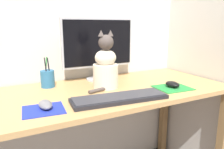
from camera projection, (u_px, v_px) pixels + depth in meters
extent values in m
cube|color=beige|center=(81.00, 3.00, 1.45)|extent=(7.00, 0.04, 2.50)
cube|color=beige|center=(206.00, 3.00, 1.49)|extent=(0.04, 7.00, 2.50)
cube|color=tan|center=(104.00, 92.00, 1.26)|extent=(1.49, 0.64, 0.02)
cube|color=olive|center=(222.00, 144.00, 1.41)|extent=(0.05, 0.05, 0.72)
cube|color=olive|center=(164.00, 113.00, 1.90)|extent=(0.05, 0.05, 0.72)
cylinder|color=#B2B2B7|center=(99.00, 79.00, 1.48)|extent=(0.17, 0.17, 0.01)
cylinder|color=#B2B2B7|center=(99.00, 72.00, 1.47)|extent=(0.04, 0.04, 0.08)
cube|color=#B2B2B7|center=(99.00, 43.00, 1.43)|extent=(0.49, 0.02, 0.32)
cube|color=black|center=(99.00, 43.00, 1.42)|extent=(0.47, 0.00, 0.29)
cube|color=black|center=(120.00, 98.00, 1.07)|extent=(0.49, 0.19, 0.02)
cube|color=#333338|center=(120.00, 96.00, 1.07)|extent=(0.47, 0.17, 0.01)
cube|color=#1E2D9E|center=(44.00, 110.00, 0.95)|extent=(0.19, 0.17, 0.00)
cube|color=#238438|center=(173.00, 88.00, 1.28)|extent=(0.21, 0.19, 0.00)
ellipsoid|color=slate|center=(45.00, 105.00, 0.96)|extent=(0.06, 0.11, 0.03)
ellipsoid|color=black|center=(172.00, 84.00, 1.28)|extent=(0.07, 0.10, 0.03)
cylinder|color=beige|center=(106.00, 76.00, 1.28)|extent=(0.16, 0.16, 0.14)
ellipsoid|color=beige|center=(105.00, 58.00, 1.26)|extent=(0.14, 0.12, 0.10)
sphere|color=#4C423D|center=(106.00, 42.00, 1.23)|extent=(0.10, 0.10, 0.09)
cone|color=#4C423D|center=(101.00, 33.00, 1.21)|extent=(0.04, 0.04, 0.03)
cone|color=#4C423D|center=(110.00, 33.00, 1.23)|extent=(0.04, 0.04, 0.03)
cylinder|color=#4C423D|center=(103.00, 89.00, 1.23)|extent=(0.19, 0.06, 0.02)
cylinder|color=#286089|center=(48.00, 79.00, 1.29)|extent=(0.08, 0.08, 0.10)
cylinder|color=green|center=(46.00, 69.00, 1.28)|extent=(0.03, 0.02, 0.14)
cylinder|color=black|center=(46.00, 69.00, 1.26)|extent=(0.02, 0.01, 0.14)
cylinder|color=black|center=(49.00, 69.00, 1.28)|extent=(0.02, 0.03, 0.14)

